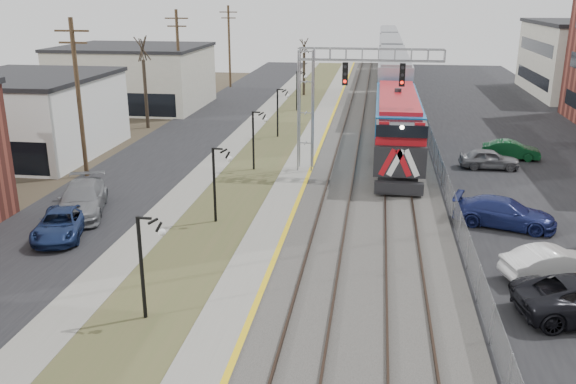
# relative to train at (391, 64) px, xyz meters

# --- Properties ---
(street_west) EXTENTS (7.00, 120.00, 0.04)m
(street_west) POSITION_rel_train_xyz_m (-17.00, -32.53, -2.90)
(street_west) COLOR black
(street_west) RESTS_ON ground
(sidewalk) EXTENTS (2.00, 120.00, 0.08)m
(sidewalk) POSITION_rel_train_xyz_m (-12.50, -32.53, -2.88)
(sidewalk) COLOR gray
(sidewalk) RESTS_ON ground
(grass_median) EXTENTS (4.00, 120.00, 0.06)m
(grass_median) POSITION_rel_train_xyz_m (-9.50, -32.53, -2.89)
(grass_median) COLOR #474E29
(grass_median) RESTS_ON ground
(platform) EXTENTS (2.00, 120.00, 0.24)m
(platform) POSITION_rel_train_xyz_m (-6.50, -32.53, -2.80)
(platform) COLOR gray
(platform) RESTS_ON ground
(ballast_bed) EXTENTS (8.00, 120.00, 0.20)m
(ballast_bed) POSITION_rel_train_xyz_m (-1.50, -32.53, -2.82)
(ballast_bed) COLOR #595651
(ballast_bed) RESTS_ON ground
(parking_lot) EXTENTS (16.00, 120.00, 0.04)m
(parking_lot) POSITION_rel_train_xyz_m (10.50, -32.53, -2.90)
(parking_lot) COLOR black
(parking_lot) RESTS_ON ground
(platform_edge) EXTENTS (0.24, 120.00, 0.01)m
(platform_edge) POSITION_rel_train_xyz_m (-5.62, -32.53, -2.67)
(platform_edge) COLOR gold
(platform_edge) RESTS_ON platform
(track_near) EXTENTS (1.58, 120.00, 0.15)m
(track_near) POSITION_rel_train_xyz_m (-3.50, -32.53, -2.64)
(track_near) COLOR #2D2119
(track_near) RESTS_ON ballast_bed
(track_far) EXTENTS (1.58, 120.00, 0.15)m
(track_far) POSITION_rel_train_xyz_m (-0.00, -32.53, -2.64)
(track_far) COLOR #2D2119
(track_far) RESTS_ON ballast_bed
(train) EXTENTS (3.00, 85.85, 5.33)m
(train) POSITION_rel_train_xyz_m (0.00, 0.00, 0.00)
(train) COLOR #135EA1
(train) RESTS_ON ground
(signal_gantry) EXTENTS (9.00, 1.07, 8.15)m
(signal_gantry) POSITION_rel_train_xyz_m (-4.28, -39.54, 2.67)
(signal_gantry) COLOR gray
(signal_gantry) RESTS_ON ground
(lampposts) EXTENTS (0.14, 62.14, 4.00)m
(lampposts) POSITION_rel_train_xyz_m (-9.50, -49.25, -0.92)
(lampposts) COLOR black
(lampposts) RESTS_ON ground
(utility_poles) EXTENTS (0.28, 80.28, 10.00)m
(utility_poles) POSITION_rel_train_xyz_m (-20.00, -42.53, 2.08)
(utility_poles) COLOR #4C3823
(utility_poles) RESTS_ON ground
(fence) EXTENTS (0.04, 120.00, 1.60)m
(fence) POSITION_rel_train_xyz_m (2.70, -32.53, -2.12)
(fence) COLOR gray
(fence) RESTS_ON ground
(bare_trees) EXTENTS (12.30, 42.30, 5.95)m
(bare_trees) POSITION_rel_train_xyz_m (-18.16, -28.62, -0.22)
(bare_trees) COLOR #382D23
(bare_trees) RESTS_ON ground
(car_lot_b) EXTENTS (4.55, 2.72, 1.42)m
(car_lot_b) POSITION_rel_train_xyz_m (6.09, -54.14, -2.21)
(car_lot_b) COLOR white
(car_lot_b) RESTS_ON ground
(car_lot_d) EXTENTS (5.40, 3.38, 1.46)m
(car_lot_d) POSITION_rel_train_xyz_m (5.20, -48.02, -2.19)
(car_lot_d) COLOR navy
(car_lot_d) RESTS_ON ground
(car_lot_e) EXTENTS (3.97, 1.64, 1.34)m
(car_lot_e) POSITION_rel_train_xyz_m (6.24, -36.94, -2.25)
(car_lot_e) COLOR slate
(car_lot_e) RESTS_ON ground
(car_lot_f) EXTENTS (4.12, 1.87, 1.31)m
(car_lot_f) POSITION_rel_train_xyz_m (8.20, -34.10, -2.26)
(car_lot_f) COLOR #0C3E1D
(car_lot_f) RESTS_ON ground
(car_street_a) EXTENTS (3.28, 5.03, 1.29)m
(car_street_a) POSITION_rel_train_xyz_m (-16.43, -52.58, -2.28)
(car_street_a) COLOR navy
(car_street_a) RESTS_ON ground
(car_street_b) EXTENTS (3.94, 6.06, 1.63)m
(car_street_b) POSITION_rel_train_xyz_m (-16.90, -49.36, -2.10)
(car_street_b) COLOR slate
(car_street_b) RESTS_ON ground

